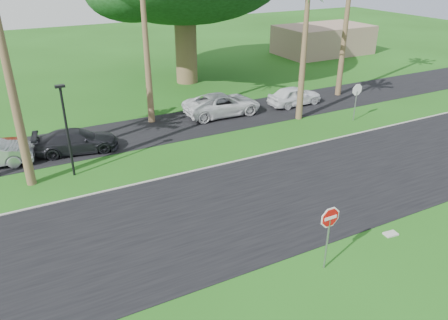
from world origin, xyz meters
TOP-DOWN VIEW (x-y plane):
  - ground at (0.00, 0.00)m, footprint 120.00×120.00m
  - road at (0.00, 2.00)m, footprint 120.00×8.00m
  - parking_strip at (0.00, 12.50)m, footprint 120.00×5.00m
  - curb at (0.00, 6.05)m, footprint 120.00×0.12m
  - stop_sign_near at (0.50, -3.00)m, footprint 1.05×0.07m
  - stop_sign_far at (12.00, 8.00)m, footprint 1.05×0.07m
  - streetlight_right at (-6.00, 8.50)m, footprint 0.45×0.25m
  - building_far at (24.00, 26.00)m, footprint 10.00×6.00m
  - car_dark at (-5.28, 11.30)m, footprint 4.71×2.53m
  - car_minivan at (4.77, 13.04)m, footprint 5.42×2.63m
  - car_pickup at (10.42, 12.49)m, footprint 4.11×1.74m
  - utility_slab at (4.14, -2.65)m, footprint 0.58×0.41m

SIDE VIEW (x-z plane):
  - ground at x=0.00m, z-range 0.00..0.00m
  - road at x=0.00m, z-range 0.00..0.02m
  - parking_strip at x=0.00m, z-range 0.00..0.02m
  - curb at x=0.00m, z-range 0.00..0.06m
  - utility_slab at x=4.14m, z-range 0.00..0.06m
  - car_dark at x=-5.28m, z-range 0.00..1.30m
  - car_pickup at x=10.42m, z-range 0.00..1.38m
  - car_minivan at x=4.77m, z-range 0.00..1.49m
  - building_far at x=24.00m, z-range 0.00..3.00m
  - stop_sign_near at x=0.50m, z-range 0.46..3.09m
  - stop_sign_far at x=12.00m, z-range 0.46..3.09m
  - streetlight_right at x=-6.00m, z-range 0.33..4.97m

